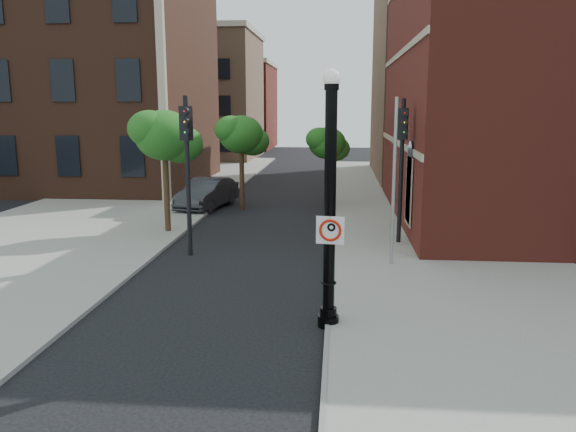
# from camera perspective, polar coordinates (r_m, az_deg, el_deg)

# --- Properties ---
(ground) EXTENTS (120.00, 120.00, 0.00)m
(ground) POSITION_cam_1_polar(r_m,az_deg,el_deg) (13.64, -4.81, -11.17)
(ground) COLOR black
(ground) RESTS_ON ground
(sidewalk_right) EXTENTS (8.00, 60.00, 0.12)m
(sidewalk_right) POSITION_cam_1_polar(r_m,az_deg,el_deg) (23.31, 14.27, -1.90)
(sidewalk_right) COLOR gray
(sidewalk_right) RESTS_ON ground
(sidewalk_left) EXTENTS (10.00, 50.00, 0.12)m
(sidewalk_left) POSITION_cam_1_polar(r_m,az_deg,el_deg) (32.83, -15.00, 1.77)
(sidewalk_left) COLOR gray
(sidewalk_left) RESTS_ON ground
(curb_edge) EXTENTS (0.10, 60.00, 0.14)m
(curb_edge) POSITION_cam_1_polar(r_m,az_deg,el_deg) (23.00, 4.50, -1.74)
(curb_edge) COLOR gray
(curb_edge) RESTS_ON ground
(victorian_building) EXTENTS (18.60, 14.60, 17.95)m
(victorian_building) POSITION_cam_1_polar(r_m,az_deg,el_deg) (40.87, -22.27, 15.32)
(victorian_building) COLOR #502C1D
(victorian_building) RESTS_ON ground
(bg_building_tan_a) EXTENTS (12.00, 12.00, 12.00)m
(bg_building_tan_a) POSITION_cam_1_polar(r_m,az_deg,el_deg) (58.20, -9.27, 11.76)
(bg_building_tan_a) COLOR #9B7154
(bg_building_tan_a) RESTS_ON ground
(bg_building_red) EXTENTS (12.00, 12.00, 10.00)m
(bg_building_red) POSITION_cam_1_polar(r_m,az_deg,el_deg) (71.85, -6.46, 10.88)
(bg_building_red) COLOR maroon
(bg_building_red) RESTS_ON ground
(bg_building_tan_b) EXTENTS (22.00, 14.00, 14.00)m
(bg_building_tan_b) POSITION_cam_1_polar(r_m,az_deg,el_deg) (44.64, 23.64, 12.54)
(bg_building_tan_b) COLOR #9B7154
(bg_building_tan_b) RESTS_ON ground
(lamppost) EXTENTS (0.50, 0.50, 5.97)m
(lamppost) POSITION_cam_1_polar(r_m,az_deg,el_deg) (12.90, 4.27, 0.33)
(lamppost) COLOR black
(lamppost) RESTS_ON ground
(no_parking_sign) EXTENTS (0.65, 0.12, 0.65)m
(no_parking_sign) POSITION_cam_1_polar(r_m,az_deg,el_deg) (12.82, 4.32, -1.43)
(no_parking_sign) COLOR white
(no_parking_sign) RESTS_ON ground
(parked_car) EXTENTS (2.55, 4.93, 1.55)m
(parked_car) POSITION_cam_1_polar(r_m,az_deg,el_deg) (29.09, -8.19, 2.30)
(parked_car) COLOR #2A2A2F
(parked_car) RESTS_ON ground
(traffic_signal_left) EXTENTS (0.42, 0.48, 5.51)m
(traffic_signal_left) POSITION_cam_1_polar(r_m,az_deg,el_deg) (19.51, -10.23, 6.67)
(traffic_signal_left) COLOR black
(traffic_signal_left) RESTS_ON ground
(traffic_signal_right) EXTENTS (0.40, 0.47, 5.44)m
(traffic_signal_right) POSITION_cam_1_polar(r_m,az_deg,el_deg) (21.10, 11.52, 6.80)
(traffic_signal_right) COLOR black
(traffic_signal_right) RESTS_ON ground
(utility_pole) EXTENTS (0.11, 0.11, 5.44)m
(utility_pole) POSITION_cam_1_polar(r_m,az_deg,el_deg) (18.11, 10.69, 3.16)
(utility_pole) COLOR #999999
(utility_pole) RESTS_ON ground
(street_tree_a) EXTENTS (2.79, 2.52, 5.02)m
(street_tree_a) POSITION_cam_1_polar(r_m,az_deg,el_deg) (23.18, -12.35, 7.87)
(street_tree_a) COLOR #302113
(street_tree_a) RESTS_ON ground
(street_tree_b) EXTENTS (2.62, 2.37, 4.72)m
(street_tree_b) POSITION_cam_1_polar(r_m,az_deg,el_deg) (28.30, -4.70, 8.13)
(street_tree_b) COLOR #302113
(street_tree_b) RESTS_ON ground
(street_tree_c) EXTENTS (2.28, 2.06, 4.11)m
(street_tree_c) POSITION_cam_1_polar(r_m,az_deg,el_deg) (29.25, 4.06, 7.28)
(street_tree_c) COLOR #302113
(street_tree_c) RESTS_ON ground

